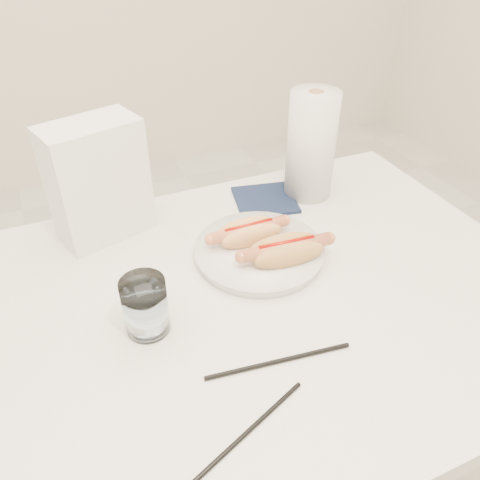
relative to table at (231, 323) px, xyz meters
name	(u,v)px	position (x,y,z in m)	size (l,w,h in m)	color
table	(231,323)	(0.00, 0.00, 0.00)	(1.20, 0.80, 0.75)	silver
plate	(259,253)	(0.10, 0.09, 0.07)	(0.25, 0.25, 0.02)	white
hotdog_left	(249,232)	(0.09, 0.13, 0.10)	(0.16, 0.06, 0.04)	#F0AA60
hotdog_right	(286,251)	(0.13, 0.04, 0.10)	(0.18, 0.08, 0.05)	tan
water_glass	(145,306)	(-0.15, -0.01, 0.11)	(0.07, 0.07, 0.10)	white
chopstick_near	(249,430)	(-0.07, -0.25, 0.06)	(0.01, 0.01, 0.21)	black
chopstick_far	(279,361)	(0.02, -0.16, 0.06)	(0.01, 0.01, 0.24)	black
napkin_box	(98,181)	(-0.16, 0.30, 0.18)	(0.19, 0.10, 0.25)	white
navy_napkin	(265,200)	(0.20, 0.28, 0.06)	(0.14, 0.14, 0.01)	#111B37
paper_towel_roll	(311,146)	(0.31, 0.27, 0.18)	(0.11, 0.11, 0.25)	silver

